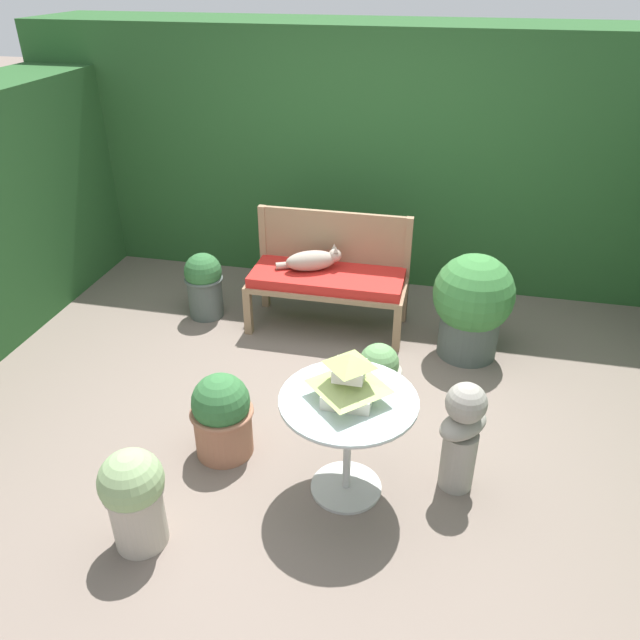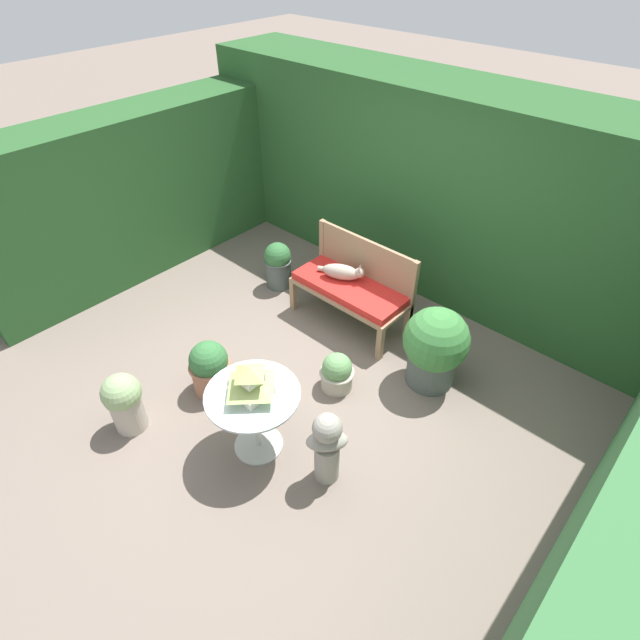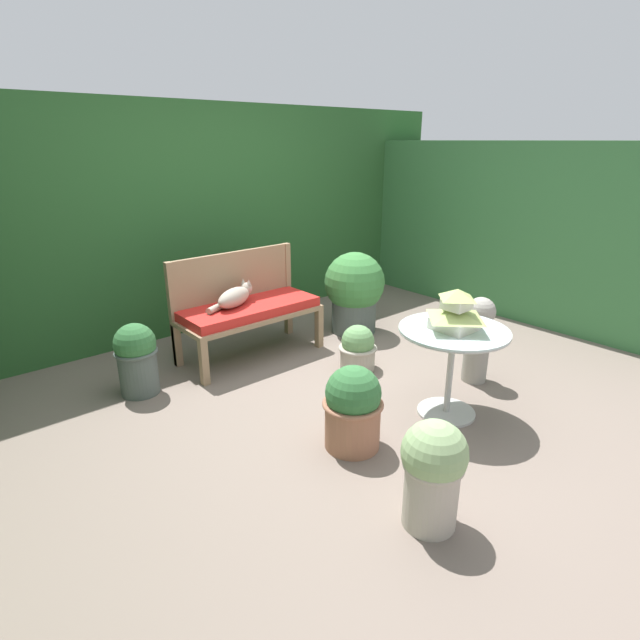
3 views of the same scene
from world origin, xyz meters
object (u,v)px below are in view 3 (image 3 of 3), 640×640
at_px(garden_bust, 478,336).
at_px(potted_plant_bench_right, 433,470).
at_px(garden_bench, 250,312).
at_px(pagoda_birdhouse, 456,312).
at_px(potted_plant_hedge_corner, 358,348).
at_px(potted_plant_path_edge, 353,408).
at_px(potted_plant_table_near, 137,357).
at_px(potted_plant_patio_mid, 354,291).
at_px(patio_table, 452,348).
at_px(cat, 234,297).

bearing_deg(garden_bust, potted_plant_bench_right, 157.64).
relative_size(garden_bench, pagoda_birdhouse, 3.64).
relative_size(potted_plant_hedge_corner, potted_plant_path_edge, 0.71).
bearing_deg(potted_plant_table_near, potted_plant_patio_mid, -3.20).
height_order(garden_bench, potted_plant_hedge_corner, garden_bench).
xyz_separation_m(garden_bust, potted_plant_table_near, (-2.15, 1.56, -0.09)).
height_order(potted_plant_path_edge, potted_plant_patio_mid, potted_plant_patio_mid).
distance_m(garden_bench, potted_plant_table_near, 1.05).
xyz_separation_m(potted_plant_table_near, potted_plant_path_edge, (0.75, -1.58, -0.02)).
distance_m(garden_bench, garden_bust, 1.94).
relative_size(pagoda_birdhouse, potted_plant_bench_right, 0.59).
relative_size(pagoda_birdhouse, potted_plant_path_edge, 0.63).
relative_size(patio_table, garden_bust, 1.06).
bearing_deg(garden_bust, pagoda_birdhouse, 147.67).
height_order(pagoda_birdhouse, potted_plant_hedge_corner, pagoda_birdhouse).
bearing_deg(pagoda_birdhouse, cat, 109.08).
xyz_separation_m(cat, potted_plant_path_edge, (-0.17, -1.65, -0.30)).
bearing_deg(garden_bench, cat, 166.56).
height_order(potted_plant_table_near, potted_plant_hedge_corner, potted_plant_table_near).
bearing_deg(cat, pagoda_birdhouse, -95.41).
bearing_deg(potted_plant_hedge_corner, potted_plant_bench_right, -123.36).
height_order(potted_plant_table_near, potted_plant_path_edge, potted_plant_table_near).
bearing_deg(potted_plant_hedge_corner, garden_bust, -53.93).
relative_size(patio_table, potted_plant_hedge_corner, 1.91).
bearing_deg(cat, potted_plant_path_edge, -120.42).
distance_m(pagoda_birdhouse, potted_plant_path_edge, 0.95).
height_order(garden_bench, cat, cat).
bearing_deg(potted_plant_path_edge, garden_bench, 79.47).
distance_m(garden_bench, potted_plant_path_edge, 1.65).
distance_m(cat, pagoda_birdhouse, 1.91).
bearing_deg(potted_plant_bench_right, potted_plant_table_near, 103.59).
xyz_separation_m(garden_bench, cat, (-0.13, 0.03, 0.16)).
distance_m(garden_bench, cat, 0.21).
distance_m(potted_plant_hedge_corner, potted_plant_path_edge, 1.16).
height_order(garden_bench, garden_bust, garden_bust).
relative_size(garden_bench, potted_plant_bench_right, 2.15).
bearing_deg(patio_table, pagoda_birdhouse, 90.00).
xyz_separation_m(garden_bench, potted_plant_hedge_corner, (0.54, -0.82, -0.23)).
height_order(garden_bench, potted_plant_table_near, potted_plant_table_near).
xyz_separation_m(garden_bust, potted_plant_patio_mid, (0.03, 1.44, 0.05)).
distance_m(potted_plant_bench_right, potted_plant_patio_mid, 2.74).
bearing_deg(patio_table, potted_plant_table_near, 131.60).
bearing_deg(pagoda_birdhouse, garden_bust, 16.04).
distance_m(garden_bench, potted_plant_patio_mid, 1.15).
bearing_deg(patio_table, garden_bench, 105.57).
bearing_deg(potted_plant_hedge_corner, potted_plant_table_near, 153.75).
bearing_deg(garden_bench, potted_plant_table_near, -178.14).
xyz_separation_m(garden_bust, potted_plant_hedge_corner, (-0.57, 0.78, -0.20)).
bearing_deg(cat, potted_plant_hedge_corner, -76.24).
bearing_deg(potted_plant_bench_right, potted_plant_path_edge, 76.31).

